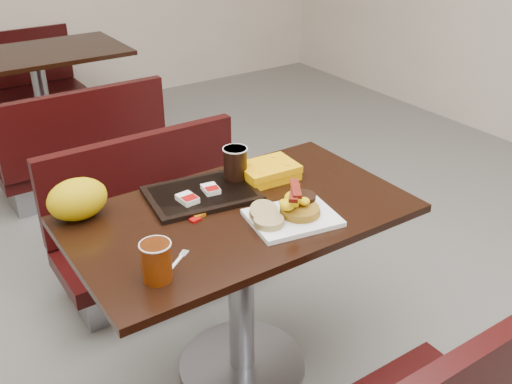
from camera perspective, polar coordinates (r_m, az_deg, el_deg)
floor at (r=2.55m, az=-1.32°, el=-16.60°), size 6.00×7.00×0.01m
table_near at (r=2.30m, az=-1.43°, el=-9.95°), size 1.20×0.70×0.75m
bench_near_n at (r=2.83m, az=-9.12°, el=-2.79°), size 1.00×0.46×0.72m
table_far at (r=4.48m, az=-19.88°, el=7.94°), size 1.20×0.70×0.75m
bench_far_s at (r=3.85m, az=-16.95°, el=4.95°), size 1.00×0.46×0.72m
bench_far_n at (r=5.14m, az=-22.04°, el=9.85°), size 1.00×0.46×0.72m
platter at (r=2.04m, az=3.55°, el=-2.51°), size 0.33×0.28×0.02m
pancake_stack at (r=2.04m, az=4.28°, el=-1.73°), size 0.16×0.16×0.03m
sausage_patty at (r=2.08m, az=4.58°, el=-0.45°), size 0.11×0.11×0.01m
scrambled_eggs at (r=2.01m, az=3.58°, el=-0.76°), size 0.11×0.10×0.05m
bacon_strips at (r=1.99m, az=3.75°, el=0.03°), size 0.16×0.17×0.01m
muffin_bottom at (r=1.97m, az=1.24°, el=-2.86°), size 0.13×0.13×0.02m
muffin_top at (r=2.00m, az=0.76°, el=-1.96°), size 0.12×0.12×0.06m
coffee_cup_near at (r=1.74m, az=-9.60°, el=-6.66°), size 0.10×0.10×0.12m
fork at (r=1.84m, az=-7.74°, el=-6.77°), size 0.10×0.08×0.00m
knife at (r=2.10m, az=4.39°, el=-1.71°), size 0.06×0.16×0.00m
condiment_syrup at (r=2.07m, az=-5.60°, el=-2.21°), size 0.05×0.04×0.01m
condiment_ketchup at (r=2.04m, az=-5.91°, el=-2.67°), size 0.04×0.03×0.01m
tray at (r=2.19m, az=-5.27°, el=-0.19°), size 0.43×0.34×0.02m
hashbrown_sleeve_left at (r=2.12m, az=-6.65°, el=-0.65°), size 0.06×0.08×0.02m
hashbrown_sleeve_right at (r=2.18m, az=-4.41°, el=0.28°), size 0.06×0.08×0.02m
coffee_cup_far at (r=2.26m, az=-2.02°, el=2.81°), size 0.11×0.11×0.12m
clamshell at (r=2.31m, az=1.18°, el=2.02°), size 0.23×0.18×0.06m
paper_bag at (r=2.11m, az=-16.90°, el=-0.66°), size 0.23×0.19×0.15m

